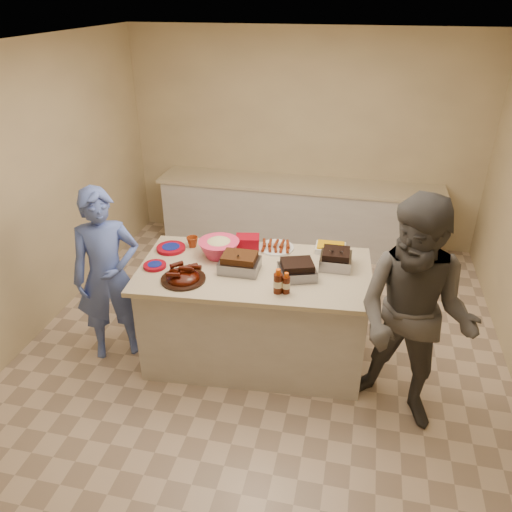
% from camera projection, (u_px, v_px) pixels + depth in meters
% --- Properties ---
extents(room, '(4.50, 5.00, 2.70)m').
position_uv_depth(room, '(263.00, 347.00, 4.83)').
color(room, '#CFB786').
rests_on(room, ground).
extents(back_counter, '(3.60, 0.64, 0.90)m').
position_uv_depth(back_counter, '(298.00, 215.00, 6.51)').
color(back_counter, beige).
rests_on(back_counter, ground).
extents(island, '(2.07, 1.20, 0.94)m').
position_uv_depth(island, '(255.00, 355.00, 4.72)').
color(island, beige).
rests_on(island, ground).
extents(rib_platter, '(0.44, 0.44, 0.15)m').
position_uv_depth(rib_platter, '(183.00, 280.00, 4.11)').
color(rib_platter, '#3D0C02').
rests_on(rib_platter, island).
extents(pulled_pork_tray, '(0.33, 0.25, 0.10)m').
position_uv_depth(pulled_pork_tray, '(240.00, 271.00, 4.25)').
color(pulled_pork_tray, '#47230F').
rests_on(pulled_pork_tray, island).
extents(brisket_tray, '(0.36, 0.33, 0.09)m').
position_uv_depth(brisket_tray, '(297.00, 277.00, 4.15)').
color(brisket_tray, black).
rests_on(brisket_tray, island).
extents(roasting_pan, '(0.27, 0.27, 0.11)m').
position_uv_depth(roasting_pan, '(335.00, 267.00, 4.31)').
color(roasting_pan, gray).
rests_on(roasting_pan, island).
extents(coleslaw_bowl, '(0.40, 0.40, 0.25)m').
position_uv_depth(coleslaw_bowl, '(219.00, 256.00, 4.48)').
color(coleslaw_bowl, '#E6315C').
rests_on(coleslaw_bowl, island).
extents(sausage_plate, '(0.36, 0.36, 0.05)m').
position_uv_depth(sausage_plate, '(276.00, 248.00, 4.61)').
color(sausage_plate, silver).
rests_on(sausage_plate, island).
extents(mac_cheese_dish, '(0.27, 0.20, 0.07)m').
position_uv_depth(mac_cheese_dish, '(330.00, 251.00, 4.56)').
color(mac_cheese_dish, '#E5A80A').
rests_on(mac_cheese_dish, island).
extents(bbq_bottle_a, '(0.08, 0.08, 0.21)m').
position_uv_depth(bbq_bottle_a, '(278.00, 292.00, 3.94)').
color(bbq_bottle_a, '#421609').
rests_on(bbq_bottle_a, island).
extents(bbq_bottle_b, '(0.07, 0.07, 0.18)m').
position_uv_depth(bbq_bottle_b, '(286.00, 293.00, 3.94)').
color(bbq_bottle_b, '#421609').
rests_on(bbq_bottle_b, island).
extents(mustard_bottle, '(0.04, 0.04, 0.11)m').
position_uv_depth(mustard_bottle, '(232.00, 253.00, 4.53)').
color(mustard_bottle, gold).
rests_on(mustard_bottle, island).
extents(sauce_bowl, '(0.14, 0.05, 0.14)m').
position_uv_depth(sauce_bowl, '(252.00, 260.00, 4.42)').
color(sauce_bowl, silver).
rests_on(sauce_bowl, island).
extents(plate_stack_large, '(0.28, 0.28, 0.03)m').
position_uv_depth(plate_stack_large, '(171.00, 250.00, 4.59)').
color(plate_stack_large, maroon).
rests_on(plate_stack_large, island).
extents(plate_stack_small, '(0.21, 0.21, 0.03)m').
position_uv_depth(plate_stack_small, '(155.00, 267.00, 4.30)').
color(plate_stack_small, maroon).
rests_on(plate_stack_small, island).
extents(plastic_cup, '(0.12, 0.11, 0.11)m').
position_uv_depth(plastic_cup, '(193.00, 247.00, 4.64)').
color(plastic_cup, maroon).
rests_on(plastic_cup, island).
extents(basket_stack, '(0.24, 0.20, 0.11)m').
position_uv_depth(basket_stack, '(248.00, 247.00, 4.64)').
color(basket_stack, maroon).
rests_on(basket_stack, island).
extents(guest_blue, '(1.32, 1.72, 0.39)m').
position_uv_depth(guest_blue, '(120.00, 349.00, 4.80)').
color(guest_blue, '#516AC1').
rests_on(guest_blue, ground).
extents(guest_gray, '(1.56, 2.09, 0.71)m').
position_uv_depth(guest_gray, '(397.00, 412.00, 4.09)').
color(guest_gray, '#54504C').
rests_on(guest_gray, ground).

